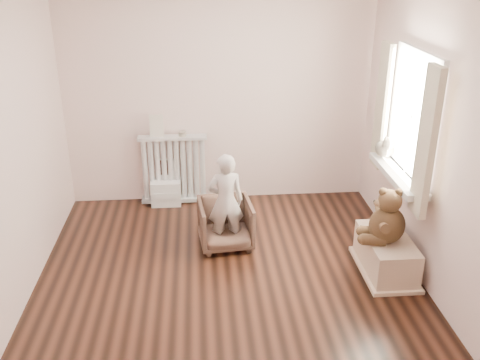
{
  "coord_description": "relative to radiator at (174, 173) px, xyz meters",
  "views": [
    {
      "loc": [
        -0.23,
        -4.33,
        2.87
      ],
      "look_at": [
        0.15,
        0.45,
        0.8
      ],
      "focal_mm": 40.0,
      "sensor_mm": 36.0,
      "label": 1
    }
  ],
  "objects": [
    {
      "name": "window",
      "position": [
        2.31,
        -1.38,
        1.06
      ],
      "size": [
        0.03,
        0.9,
        1.1
      ],
      "primitive_type": "cube",
      "color": "white",
      "rests_on": "right_wall"
    },
    {
      "name": "floor",
      "position": [
        0.55,
        -1.68,
        -0.39
      ],
      "size": [
        3.6,
        3.6,
        0.01
      ],
      "primitive_type": "cube",
      "color": "black",
      "rests_on": "ground"
    },
    {
      "name": "child",
      "position": [
        0.56,
        -1.15,
        0.14
      ],
      "size": [
        0.4,
        0.28,
        1.02
      ],
      "primitive_type": "imported",
      "rotation": [
        0.0,
        0.0,
        3.24
      ],
      "color": "beige",
      "rests_on": "armchair"
    },
    {
      "name": "curtain_right",
      "position": [
        2.2,
        -0.81,
        1.0
      ],
      "size": [
        0.06,
        0.26,
        1.3
      ],
      "primitive_type": "cube",
      "color": "beige",
      "rests_on": "right_wall"
    },
    {
      "name": "window_sill",
      "position": [
        2.22,
        -1.38,
        0.48
      ],
      "size": [
        0.22,
        1.1,
        0.06
      ],
      "primitive_type": "cube",
      "color": "silver",
      "rests_on": "right_wall"
    },
    {
      "name": "back_wall",
      "position": [
        0.55,
        0.12,
        0.91
      ],
      "size": [
        3.6,
        0.02,
        2.6
      ],
      "primitive_type": "cube",
      "color": "white",
      "rests_on": "ground"
    },
    {
      "name": "radiator",
      "position": [
        0.0,
        0.0,
        0.0
      ],
      "size": [
        0.81,
        0.15,
        0.86
      ],
      "primitive_type": "cube",
      "color": "silver",
      "rests_on": "floor"
    },
    {
      "name": "teddy_bear",
      "position": [
        2.02,
        -1.77,
        0.28
      ],
      "size": [
        0.49,
        0.42,
        0.53
      ],
      "primitive_type": null,
      "rotation": [
        0.0,
        0.0,
        -0.2
      ],
      "color": "#392515",
      "rests_on": "toy_bench"
    },
    {
      "name": "plush_cat",
      "position": [
        2.21,
        -0.98,
        0.61
      ],
      "size": [
        0.29,
        0.35,
        0.25
      ],
      "primitive_type": null,
      "rotation": [
        0.0,
        0.0,
        -0.42
      ],
      "color": "gray",
      "rests_on": "window_sill"
    },
    {
      "name": "left_wall",
      "position": [
        -1.25,
        -1.68,
        0.91
      ],
      "size": [
        0.02,
        3.6,
        2.6
      ],
      "primitive_type": "cube",
      "color": "white",
      "rests_on": "ground"
    },
    {
      "name": "toy_bench",
      "position": [
        2.07,
        -1.71,
        -0.19
      ],
      "size": [
        0.41,
        0.78,
        0.36
      ],
      "primitive_type": "cube",
      "color": "beige",
      "rests_on": "floor"
    },
    {
      "name": "tin_a",
      "position": [
        0.12,
        0.0,
        0.49
      ],
      "size": [
        0.09,
        0.09,
        0.06
      ],
      "primitive_type": "cylinder",
      "color": "#A59E8C",
      "rests_on": "radiator"
    },
    {
      "name": "right_wall",
      "position": [
        2.35,
        -1.68,
        0.91
      ],
      "size": [
        0.02,
        3.6,
        2.6
      ],
      "primitive_type": "cube",
      "color": "white",
      "rests_on": "ground"
    },
    {
      "name": "armchair",
      "position": [
        0.56,
        -1.1,
        -0.14
      ],
      "size": [
        0.59,
        0.6,
        0.5
      ],
      "primitive_type": "imported",
      "rotation": [
        0.0,
        0.0,
        0.1
      ],
      "color": "brown",
      "rests_on": "floor"
    },
    {
      "name": "toy_vanity",
      "position": [
        -0.11,
        -0.03,
        -0.11
      ],
      "size": [
        0.36,
        0.25,
        0.56
      ],
      "primitive_type": "cube",
      "color": "silver",
      "rests_on": "floor"
    },
    {
      "name": "curtain_left",
      "position": [
        2.2,
        -1.95,
        1.0
      ],
      "size": [
        0.06,
        0.26,
        1.3
      ],
      "primitive_type": "cube",
      "color": "beige",
      "rests_on": "right_wall"
    },
    {
      "name": "paper_doll",
      "position": [
        -0.18,
        0.0,
        0.6
      ],
      "size": [
        0.16,
        0.01,
        0.27
      ],
      "primitive_type": "cube",
      "color": "beige",
      "rests_on": "radiator"
    },
    {
      "name": "front_wall",
      "position": [
        0.55,
        -3.48,
        0.91
      ],
      "size": [
        3.6,
        0.02,
        2.6
      ],
      "primitive_type": "cube",
      "color": "white",
      "rests_on": "ground"
    }
  ]
}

